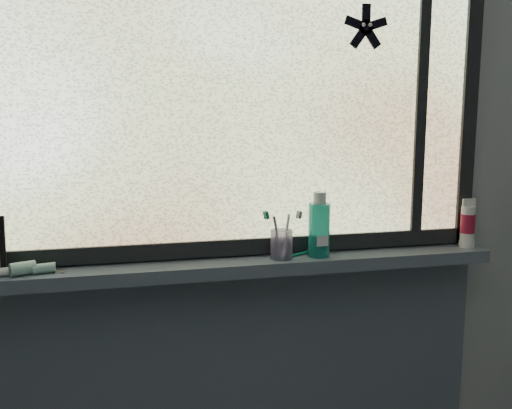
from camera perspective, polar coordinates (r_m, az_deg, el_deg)
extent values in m
cube|color=#9EA3A8|center=(1.77, -1.96, 2.27)|extent=(3.00, 0.01, 2.50)
cube|color=#4E5968|center=(1.75, -1.43, -6.19)|extent=(1.62, 0.14, 0.04)
cube|color=silver|center=(1.73, -1.86, 11.40)|extent=(1.50, 0.01, 1.00)
cube|color=black|center=(1.78, -1.75, -4.24)|extent=(1.60, 0.03, 0.05)
cube|color=black|center=(2.03, 20.54, 10.53)|extent=(0.05, 0.03, 1.10)
cube|color=black|center=(1.94, 16.15, 10.83)|extent=(0.03, 0.03, 1.00)
cylinder|color=#B098C9|center=(1.75, 2.57, -4.00)|extent=(0.09, 0.09, 0.09)
cylinder|color=teal|center=(1.77, 6.34, -1.98)|extent=(0.09, 0.09, 0.17)
cylinder|color=silver|center=(2.02, 20.43, -1.58)|extent=(0.06, 0.06, 0.12)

